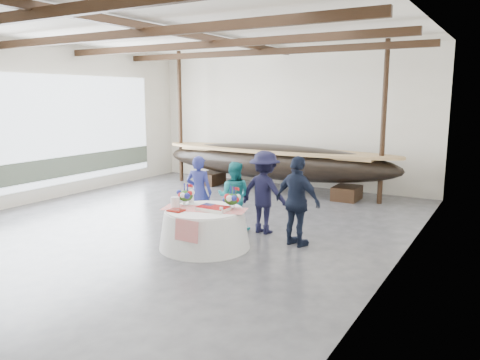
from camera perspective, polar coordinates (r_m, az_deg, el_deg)
The scene contains 14 objects.
floor at distance 11.15m, azimuth -7.53°, elevation -5.49°, with size 10.00×12.00×0.01m, color #3D3D42.
wall_back at distance 15.90m, azimuth 5.81°, elevation 7.49°, with size 10.00×0.02×4.50m, color silver.
wall_left at distance 14.40m, azimuth -23.74°, elevation 6.39°, with size 0.02×12.00×4.50m, color silver.
wall_right at distance 8.61m, azimuth 19.41°, elevation 4.61°, with size 0.02×12.00×4.50m, color silver.
ceiling at distance 10.83m, azimuth -8.11°, elevation 18.08°, with size 10.00×12.00×0.01m, color white.
pavilion_structure at distance 11.42m, azimuth -5.44°, elevation 15.22°, with size 9.80×11.76×4.50m.
open_bay at distance 14.99m, azimuth -20.41°, elevation 5.11°, with size 0.03×7.00×3.20m.
longboat_display at distance 14.77m, azimuth 4.11°, elevation 2.26°, with size 8.00×1.60×1.50m.
banquet_table at distance 9.45m, azimuth -4.34°, elevation -5.87°, with size 1.82×1.82×0.78m.
tabletop_items at distance 9.43m, azimuth -4.27°, elevation -2.50°, with size 1.77×1.05×0.40m.
guest_woman_blue at distance 10.68m, azimuth -5.01°, elevation -1.50°, with size 0.61×0.40×1.68m, color navy.
guest_woman_teal at distance 10.49m, azimuth -0.74°, elevation -2.00°, with size 0.76×0.59×1.56m, color teal.
guest_man_left at distance 10.29m, azimuth 3.02°, elevation -1.50°, with size 1.18×0.68×1.83m, color black.
guest_man_right at distance 9.45m, azimuth 7.02°, elevation -2.61°, with size 1.08×0.45×1.84m, color black.
Camera 1 is at (6.65, -8.42, 3.02)m, focal length 35.00 mm.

